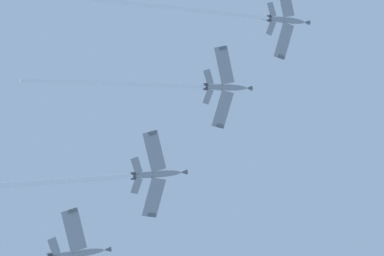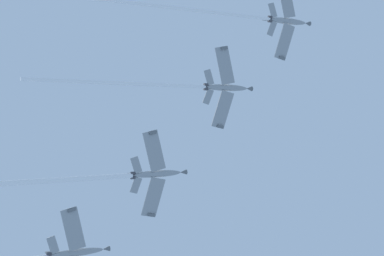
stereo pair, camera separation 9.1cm
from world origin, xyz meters
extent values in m
ellipsoid|color=gray|center=(1.15, 17.78, 135.40)|extent=(7.44, 10.15, 7.13)
cone|color=#595E60|center=(4.35, 22.64, 138.72)|extent=(2.09, 2.32, 1.83)
ellipsoid|color=black|center=(1.99, 19.05, 136.96)|extent=(2.42, 2.95, 2.17)
cube|color=gray|center=(-3.64, 20.15, 134.92)|extent=(9.56, 6.03, 1.96)
cube|color=#595E60|center=(-7.24, 22.14, 134.87)|extent=(1.20, 1.76, 1.00)
cube|color=gray|center=(-3.15, 15.40, 132.92)|extent=(3.91, 2.54, 1.03)
cube|color=gray|center=(0.66, 12.89, 132.92)|extent=(3.53, 3.84, 1.03)
cube|color=#595E60|center=(-1.53, 13.71, 134.24)|extent=(2.06, 3.00, 3.62)
cylinder|color=#38383D|center=(-1.97, 13.86, 132.44)|extent=(1.36, 1.50, 1.19)
cylinder|color=#38383D|center=(-1.22, 13.36, 132.44)|extent=(1.36, 1.50, 1.19)
cylinder|color=white|center=(-12.92, -3.57, 120.71)|extent=(23.35, 34.86, 23.97)
ellipsoid|color=gray|center=(-22.05, 14.29, 126.13)|extent=(7.38, 10.25, 7.01)
cone|color=#595E60|center=(-18.88, 19.22, 129.38)|extent=(2.08, 2.32, 1.83)
ellipsoid|color=black|center=(-21.21, 15.59, 127.67)|extent=(2.40, 2.97, 2.15)
cube|color=gray|center=(-26.86, 16.61, 125.65)|extent=(9.57, 5.96, 1.92)
cube|color=#595E60|center=(-30.48, 18.56, 125.61)|extent=(1.19, 1.77, 0.98)
cube|color=gray|center=(-17.94, 10.88, 125.65)|extent=(8.53, 8.78, 1.92)
cube|color=#595E60|center=(-14.66, 8.39, 125.61)|extent=(1.67, 1.63, 0.98)
cube|color=gray|center=(-26.33, 11.85, 123.70)|extent=(3.90, 2.51, 1.01)
cube|color=gray|center=(-22.49, 9.38, 123.70)|extent=(3.56, 3.83, 1.01)
cube|color=#595E60|center=(-24.68, 10.19, 125.02)|extent=(2.02, 3.01, 3.61)
cylinder|color=#38383D|center=(-25.14, 10.31, 123.22)|extent=(1.36, 1.49, 1.18)
cylinder|color=#38383D|center=(-24.38, 9.82, 123.22)|extent=(1.36, 1.49, 1.18)
cylinder|color=white|center=(-34.76, -5.48, 112.97)|extent=(20.73, 31.59, 21.05)
ellipsoid|color=gray|center=(-47.20, 12.21, 116.77)|extent=(7.59, 10.24, 6.79)
cone|color=#595E60|center=(-43.91, 17.14, 119.89)|extent=(2.10, 2.31, 1.81)
ellipsoid|color=black|center=(-46.33, 13.52, 118.28)|extent=(2.44, 2.96, 2.10)
cube|color=gray|center=(-51.98, 14.61, 116.31)|extent=(9.58, 6.13, 1.85)
cube|color=#595E60|center=(-55.56, 16.62, 116.27)|extent=(1.22, 1.79, 0.94)
cube|color=gray|center=(-43.17, 8.72, 116.31)|extent=(8.48, 8.87, 1.85)
cube|color=#595E60|center=(-39.94, 6.17, 116.27)|extent=(1.69, 1.63, 0.94)
cube|color=gray|center=(-51.56, 9.80, 114.44)|extent=(3.92, 2.58, 0.98)
cube|color=gray|center=(-47.77, 7.27, 114.44)|extent=(3.54, 3.86, 0.98)
cube|color=#595E60|center=(-49.93, 8.14, 115.77)|extent=(2.06, 2.95, 3.60)
cylinder|color=#38383D|center=(-50.41, 8.23, 113.98)|extent=(1.36, 1.49, 1.17)
cylinder|color=#38383D|center=(-49.66, 7.73, 113.98)|extent=(1.36, 1.49, 1.17)
cylinder|color=white|center=(-59.47, -6.13, 105.05)|extent=(19.88, 28.96, 18.64)
ellipsoid|color=gray|center=(-69.83, 7.56, 109.47)|extent=(7.43, 10.23, 6.98)
cone|color=#595E60|center=(-66.63, 12.48, 112.70)|extent=(2.09, 2.31, 1.82)
ellipsoid|color=black|center=(-68.99, 8.86, 111.01)|extent=(2.41, 2.97, 2.14)
cube|color=gray|center=(-65.74, 4.12, 109.00)|extent=(8.51, 8.80, 1.91)
cube|color=#595E60|center=(-62.48, 1.62, 108.96)|extent=(1.67, 1.63, 0.97)
cube|color=gray|center=(-70.31, 2.65, 107.06)|extent=(3.55, 3.84, 1.01)
cube|color=#595E60|center=(-72.49, 3.47, 108.38)|extent=(2.03, 2.99, 3.61)
cylinder|color=#38383D|center=(-72.20, 3.10, 106.58)|extent=(1.36, 1.49, 1.18)
camera|label=1|loc=(-26.20, 7.22, 1.79)|focal=48.26mm
camera|label=2|loc=(-26.26, 7.14, 1.79)|focal=48.26mm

